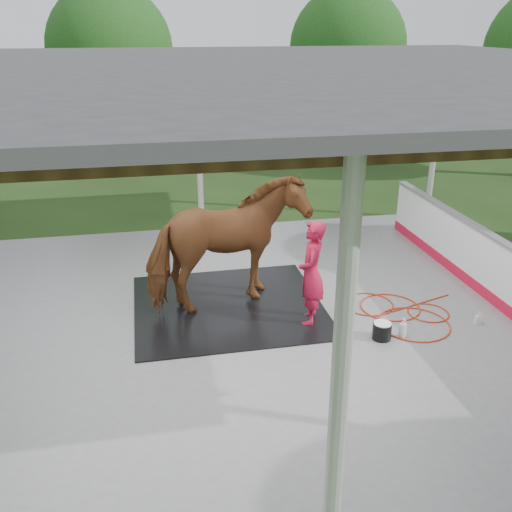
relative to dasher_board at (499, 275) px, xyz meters
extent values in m
plane|color=#1E3814|center=(-4.60, 0.00, -0.59)|extent=(100.00, 100.00, 0.00)
cube|color=slate|center=(-4.60, 0.00, -0.57)|extent=(12.00, 10.00, 0.05)
cylinder|color=beige|center=(-4.60, -4.70, 1.38)|extent=(0.14, 0.14, 3.85)
cylinder|color=beige|center=(-4.60, 4.70, 1.38)|extent=(0.14, 0.14, 3.85)
cylinder|color=beige|center=(1.10, 4.70, 1.38)|extent=(0.14, 0.14, 3.85)
cube|color=brown|center=(-4.60, -4.50, 3.26)|extent=(12.00, 0.10, 0.18)
cube|color=brown|center=(-4.60, -3.00, 3.26)|extent=(12.00, 0.10, 0.18)
cube|color=brown|center=(-4.60, -1.50, 3.26)|extent=(12.00, 0.10, 0.18)
cube|color=brown|center=(-4.60, 0.00, 3.26)|extent=(12.00, 0.10, 0.18)
cube|color=brown|center=(-4.60, 1.50, 3.26)|extent=(12.00, 0.10, 0.18)
cube|color=brown|center=(-4.60, 3.00, 3.26)|extent=(12.00, 0.10, 0.18)
cube|color=brown|center=(-4.60, 4.50, 3.26)|extent=(12.00, 0.10, 0.18)
cube|color=#38383A|center=(-4.60, 0.00, 3.46)|extent=(12.60, 10.60, 0.10)
cube|color=red|center=(0.00, 0.00, -0.44)|extent=(0.14, 8.00, 0.20)
cube|color=white|center=(0.00, 0.00, 0.06)|extent=(0.12, 8.00, 1.00)
cube|color=slate|center=(0.00, 0.00, 0.58)|extent=(0.16, 8.00, 0.06)
cylinder|color=#382314|center=(-6.60, 12.00, 0.51)|extent=(0.36, 0.36, 2.20)
sphere|color=#194714|center=(-6.60, 12.00, 3.21)|extent=(4.00, 4.00, 4.00)
cylinder|color=#382314|center=(1.40, 12.00, 0.51)|extent=(0.36, 0.36, 2.20)
sphere|color=#194714|center=(1.40, 12.00, 3.21)|extent=(4.00, 4.00, 4.00)
cube|color=black|center=(-4.58, 0.80, -0.53)|extent=(3.19, 2.99, 0.02)
imported|color=brown|center=(-4.58, 0.80, 0.60)|extent=(2.89, 1.94, 2.24)
imported|color=#B31334|center=(-3.35, 0.02, 0.32)|extent=(0.60, 0.73, 1.73)
cylinder|color=black|center=(-2.42, -0.74, -0.41)|extent=(0.29, 0.29, 0.26)
cylinder|color=white|center=(-2.42, -0.74, -0.28)|extent=(0.27, 0.27, 0.03)
imported|color=silver|center=(-2.08, -0.76, -0.38)|extent=(0.14, 0.14, 0.32)
imported|color=#338CD8|center=(-0.69, -0.60, -0.44)|extent=(0.11, 0.11, 0.21)
torus|color=#B1290C|center=(-1.73, -0.43, -0.53)|extent=(1.17, 1.17, 0.02)
torus|color=#B1290C|center=(-2.19, 0.38, -0.53)|extent=(0.88, 0.88, 0.02)
torus|color=#B1290C|center=(-1.31, -0.12, -0.53)|extent=(0.70, 0.70, 0.02)
torus|color=#B1290C|center=(-1.86, 0.20, -0.53)|extent=(1.02, 1.02, 0.02)
cylinder|color=#B1290C|center=(-1.28, 0.24, -0.53)|extent=(1.29, 0.44, 0.02)
camera|label=1|loc=(-5.85, -7.90, 4.01)|focal=40.00mm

